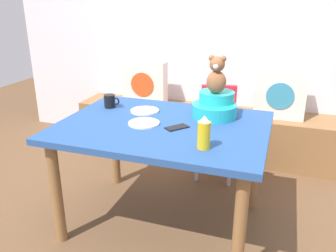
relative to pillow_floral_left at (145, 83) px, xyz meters
The scene contains 15 objects.
ground_plane 1.53m from the pillow_floral_left, 62.71° to the right, with size 8.00×8.00×0.00m, color brown.
back_wall 0.93m from the pillow_floral_left, 24.86° to the left, with size 4.40×0.10×2.60m, color silver.
window_bench 0.77m from the pillow_floral_left, ahead, with size 2.60×0.44×0.46m, color olive.
pillow_floral_left is the anchor object (origin of this frame).
pillow_floral_right 1.31m from the pillow_floral_left, ahead, with size 0.44×0.15×0.44m.
book_stack 0.71m from the pillow_floral_left, ahead, with size 0.20×0.14×0.07m, color #B24BBB.
dining_table 1.37m from the pillow_floral_left, 62.71° to the right, with size 1.32×0.98×0.74m.
highchair 0.95m from the pillow_floral_left, 26.36° to the right, with size 0.39×0.50×0.79m.
infant_seat_teal 1.32m from the pillow_floral_left, 46.44° to the right, with size 0.30×0.33×0.16m.
teddy_bear 1.36m from the pillow_floral_left, 46.45° to the right, with size 0.13×0.12×0.25m.
ketchup_bottle 1.79m from the pillow_floral_left, 57.41° to the right, with size 0.07×0.07×0.18m.
coffee_mug 1.03m from the pillow_floral_left, 81.87° to the right, with size 0.12×0.08×0.09m.
dinner_plate_near 1.36m from the pillow_floral_left, 67.79° to the right, with size 0.20×0.20×0.01m, color white.
dinner_plate_far 1.11m from the pillow_floral_left, 67.58° to the right, with size 0.20×0.20×0.01m, color white.
cell_phone 1.46m from the pillow_floral_left, 59.72° to the right, with size 0.07×0.14×0.01m, color black.
Camera 1 is at (0.70, -1.95, 1.51)m, focal length 37.05 mm.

